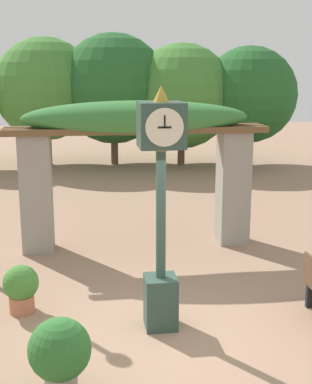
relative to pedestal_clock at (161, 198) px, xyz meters
name	(u,v)px	position (x,y,z in m)	size (l,w,h in m)	color
ground_plane	(166,335)	(0.04, -0.27, -1.95)	(60.00, 60.00, 0.00)	#9E7A60
pedestal_clock	(161,198)	(0.00, 0.00, 0.00)	(0.62, 0.66, 3.50)	#2D473D
pergola	(137,141)	(0.04, 3.74, 0.31)	(5.39, 1.23, 3.09)	gray
potted_plant_near_left	(21,287)	(-2.08, 0.77, -1.53)	(0.56, 0.56, 0.77)	#B26B4C
potted_plant_near_right	(60,352)	(-1.40, -1.43, -1.45)	(0.75, 0.75, 0.90)	gray
tree_line	(130,92)	(0.79, 13.74, 0.91)	(13.89, 4.95, 5.10)	brown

